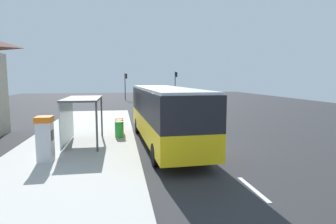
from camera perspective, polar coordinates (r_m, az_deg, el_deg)
The scene contains 20 objects.
ground_plane at distance 29.08m, azimuth -1.46°, elevation -0.57°, with size 56.00×92.00×0.04m, color #2D2D30.
sidewalk_platform at distance 17.08m, azimuth -17.20°, elevation -5.75°, with size 6.20×30.00×0.18m, color beige.
lane_stripe_seg_0 at distance 10.29m, azimuth 16.79°, elevation -14.64°, with size 0.16×2.20×0.01m, color silver.
lane_stripe_seg_1 at distance 14.71m, azimuth 8.02°, elevation -7.87°, with size 0.16×2.20×0.01m, color silver.
lane_stripe_seg_2 at distance 19.41m, azimuth 3.52°, elevation -4.22°, with size 0.16×2.20×0.01m, color silver.
lane_stripe_seg_3 at distance 24.23m, azimuth 0.82°, elevation -2.00°, with size 0.16×2.20×0.01m, color silver.
lane_stripe_seg_4 at distance 29.11m, azimuth -0.98°, elevation -0.51°, with size 0.16×2.20×0.01m, color silver.
lane_stripe_seg_5 at distance 34.03m, azimuth -2.25°, elevation 0.55°, with size 0.16×2.20×0.01m, color silver.
lane_stripe_seg_6 at distance 38.96m, azimuth -3.21°, elevation 1.34°, with size 0.16×2.20×0.01m, color silver.
lane_stripe_seg_7 at distance 43.92m, azimuth -3.95°, elevation 1.95°, with size 0.16×2.20×0.01m, color silver.
bus at distance 15.61m, azimuth -0.73°, elevation -0.09°, with size 2.91×11.09×3.21m.
white_van at distance 40.01m, azimuth -0.59°, elevation 3.42°, with size 2.18×5.27×2.30m.
sedan_near at distance 56.14m, azimuth -3.12°, elevation 3.82°, with size 1.90×4.43×1.52m.
ticket_machine at distance 13.17m, azimuth -23.55°, elevation -4.91°, with size 0.66×0.76×1.94m.
recycling_bin_green at distance 17.34m, azimuth -9.81°, elevation -3.46°, with size 0.52×0.52×0.95m, color green.
recycling_bin_orange at distance 18.03m, azimuth -9.81°, elevation -3.07°, with size 0.52×0.52×0.95m, color orange.
recycling_bin_red at distance 18.72m, azimuth -9.80°, elevation -2.70°, with size 0.52×0.52×0.95m, color red.
traffic_light_near_side at distance 49.31m, azimuth 1.57°, elevation 6.26°, with size 0.49×0.28×4.86m.
traffic_light_far_side at distance 49.17m, azimuth -8.55°, elevation 5.99°, with size 0.49×0.28×4.59m.
bus_shelter at distance 15.91m, azimuth -17.91°, elevation 0.64°, with size 1.80×4.00×2.50m.
Camera 1 is at (-4.13, -14.54, 3.72)m, focal length 30.20 mm.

